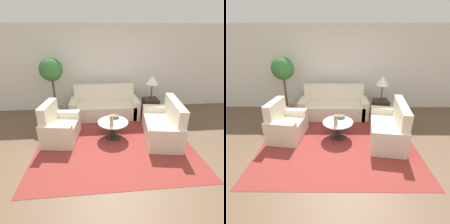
{
  "view_description": "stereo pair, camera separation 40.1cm",
  "coord_description": "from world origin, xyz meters",
  "views": [
    {
      "loc": [
        -0.28,
        -2.81,
        2.27
      ],
      "look_at": [
        0.09,
        1.08,
        0.55
      ],
      "focal_mm": 28.0,
      "sensor_mm": 36.0,
      "label": 1
    },
    {
      "loc": [
        0.12,
        -2.83,
        2.27
      ],
      "look_at": [
        0.09,
        1.08,
        0.55
      ],
      "focal_mm": 28.0,
      "sensor_mm": 36.0,
      "label": 2
    }
  ],
  "objects": [
    {
      "name": "wall_back",
      "position": [
        0.0,
        2.79,
        1.3
      ],
      "size": [
        10.0,
        0.06,
        2.6
      ],
      "color": "white",
      "rests_on": "ground_plane"
    },
    {
      "name": "side_table",
      "position": [
        1.34,
        1.95,
        0.28
      ],
      "size": [
        0.42,
        0.42,
        0.55
      ],
      "color": "#332823",
      "rests_on": "ground_plane"
    },
    {
      "name": "rug",
      "position": [
        0.09,
        0.83,
        0.0
      ],
      "size": [
        3.41,
        3.32,
        0.01
      ],
      "color": "maroon",
      "rests_on": "ground_plane"
    },
    {
      "name": "loveseat",
      "position": [
        1.3,
        0.73,
        0.29
      ],
      "size": [
        0.93,
        1.55,
        0.92
      ],
      "rotation": [
        0.0,
        0.0,
        -1.72
      ],
      "color": "beige",
      "rests_on": "ground_plane"
    },
    {
      "name": "coffee_table",
      "position": [
        0.09,
        0.83,
        0.27
      ],
      "size": [
        0.72,
        0.72,
        0.41
      ],
      "color": "#332823",
      "rests_on": "ground_plane"
    },
    {
      "name": "sofa_main",
      "position": [
        -0.04,
        2.08,
        0.29
      ],
      "size": [
        1.99,
        0.76,
        0.94
      ],
      "color": "beige",
      "rests_on": "ground_plane"
    },
    {
      "name": "armchair",
      "position": [
        -1.18,
        0.87,
        0.29
      ],
      "size": [
        0.82,
        1.06,
        0.9
      ],
      "rotation": [
        0.0,
        0.0,
        1.44
      ],
      "color": "beige",
      "rests_on": "ground_plane"
    },
    {
      "name": "potted_plant",
      "position": [
        -1.49,
        2.2,
        1.24
      ],
      "size": [
        0.64,
        0.64,
        1.73
      ],
      "color": "#93704C",
      "rests_on": "ground_plane"
    },
    {
      "name": "ground_plane",
      "position": [
        0.0,
        0.0,
        0.0
      ],
      "size": [
        14.0,
        14.0,
        0.0
      ],
      "primitive_type": "plane",
      "color": "brown"
    },
    {
      "name": "bowl",
      "position": [
        0.16,
        1.05,
        0.44
      ],
      "size": [
        0.2,
        0.2,
        0.06
      ],
      "color": "brown",
      "rests_on": "coffee_table"
    },
    {
      "name": "table_lamp",
      "position": [
        1.34,
        1.95,
        1.1
      ],
      "size": [
        0.37,
        0.37,
        0.69
      ],
      "color": "#332823",
      "rests_on": "side_table"
    },
    {
      "name": "vase",
      "position": [
        0.04,
        0.68,
        0.53
      ],
      "size": [
        0.09,
        0.09,
        0.24
      ],
      "color": "tan",
      "rests_on": "coffee_table"
    }
  ]
}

